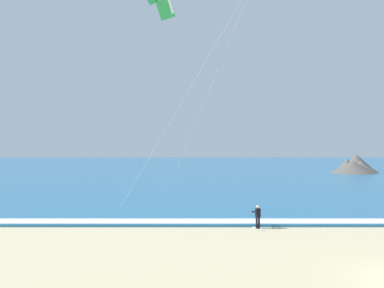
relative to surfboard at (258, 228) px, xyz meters
name	(u,v)px	position (x,y,z in m)	size (l,w,h in m)	color
sea	(231,168)	(5.16, 60.42, 0.07)	(200.00, 120.00, 0.20)	teal
surf_foam	(322,221)	(5.16, 1.42, 0.19)	(200.00, 1.64, 0.04)	white
surfboard	(258,228)	(0.00, 0.00, 0.00)	(0.96, 1.46, 0.09)	white
kitesurfer	(257,215)	(-0.01, 0.02, 0.91)	(0.65, 0.65, 1.69)	black
headland_right	(355,166)	(28.67, 45.65, 1.50)	(10.78, 11.70, 3.80)	#56514C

